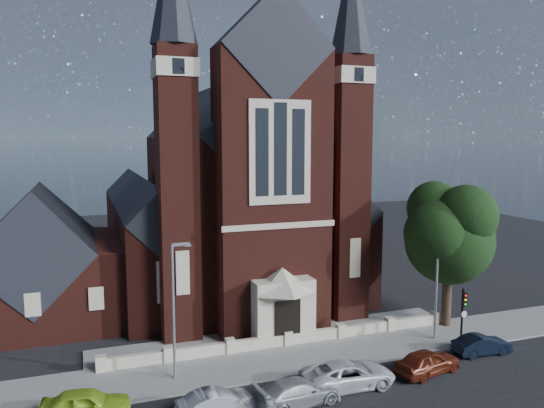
{
  "coord_description": "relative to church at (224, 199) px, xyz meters",
  "views": [
    {
      "loc": [
        -12.65,
        -25.38,
        13.97
      ],
      "look_at": [
        0.89,
        12.0,
        8.99
      ],
      "focal_mm": 35.0,
      "sensor_mm": 36.0,
      "label": 1
    }
  ],
  "objects": [
    {
      "name": "forecourt_wall",
      "position": [
        0.0,
        -16.44,
        -8.19
      ],
      "size": [
        24.0,
        0.4,
        0.9
      ],
      "primitive_type": "cube",
      "color": "#B3A98E",
      "rests_on": "ground"
    },
    {
      "name": "ground",
      "position": [
        0.0,
        -7.94,
        -8.19
      ],
      "size": [
        120.0,
        120.0,
        0.0
      ],
      "primitive_type": "plane",
      "color": "black",
      "rests_on": "ground"
    },
    {
      "name": "car_silver_a",
      "position": [
        -6.69,
        -23.54,
        -7.53
      ],
      "size": [
        4.13,
        1.87,
        1.31
      ],
      "primitive_type": "imported",
      "rotation": [
        0.0,
        0.0,
        1.7
      ],
      "color": "#9D9FA4",
      "rests_on": "ground"
    },
    {
      "name": "forecourt_paving",
      "position": [
        0.0,
        -14.44,
        -8.19
      ],
      "size": [
        26.0,
        3.0,
        0.14
      ],
      "primitive_type": "cube",
      "color": "slate",
      "rests_on": "ground"
    },
    {
      "name": "street_tree",
      "position": [
        12.6,
        -17.23,
        -1.23
      ],
      "size": [
        6.4,
        6.6,
        10.7
      ],
      "color": "black",
      "rests_on": "ground"
    },
    {
      "name": "street_lamp_left",
      "position": [
        -7.91,
        -18.94,
        -3.59
      ],
      "size": [
        1.16,
        0.22,
        8.09
      ],
      "color": "gray",
      "rests_on": "ground"
    },
    {
      "name": "car_silver_b",
      "position": [
        -2.35,
        -23.94,
        -7.49
      ],
      "size": [
        4.96,
        2.48,
        1.38
      ],
      "primitive_type": "imported",
      "rotation": [
        0.0,
        0.0,
        1.69
      ],
      "color": "#96999D",
      "rests_on": "ground"
    },
    {
      "name": "street_lamp_right",
      "position": [
        10.09,
        -18.94,
        -3.59
      ],
      "size": [
        1.16,
        0.22,
        8.09
      ],
      "color": "gray",
      "rests_on": "ground"
    },
    {
      "name": "car_white_suv",
      "position": [
        1.05,
        -23.1,
        -7.44
      ],
      "size": [
        5.44,
        2.61,
        1.49
      ],
      "primitive_type": "imported",
      "rotation": [
        0.0,
        0.0,
        1.55
      ],
      "color": "white",
      "rests_on": "ground"
    },
    {
      "name": "traffic_signal",
      "position": [
        11.0,
        -20.52,
        -5.6
      ],
      "size": [
        0.28,
        0.42,
        4.0
      ],
      "color": "black",
      "rests_on": "ground"
    },
    {
      "name": "car_navy",
      "position": [
        11.38,
        -22.0,
        -7.55
      ],
      "size": [
        3.95,
        1.58,
        1.28
      ],
      "primitive_type": "imported",
      "rotation": [
        0.0,
        0.0,
        1.51
      ],
      "color": "black",
      "rests_on": "ground"
    },
    {
      "name": "car_dark_red",
      "position": [
        6.29,
        -23.18,
        -7.44
      ],
      "size": [
        4.63,
        2.65,
        1.48
      ],
      "primitive_type": "imported",
      "rotation": [
        0.0,
        0.0,
        1.79
      ],
      "color": "#5E2010",
      "rests_on": "ground"
    },
    {
      "name": "pavement_strip",
      "position": [
        0.0,
        -18.44,
        -8.19
      ],
      "size": [
        60.0,
        5.0,
        0.12
      ],
      "primitive_type": "cube",
      "color": "slate",
      "rests_on": "ground"
    },
    {
      "name": "church",
      "position": [
        0.0,
        0.0,
        0.0
      ],
      "size": [
        20.01,
        34.9,
        29.2
      ],
      "color": "#471A12",
      "rests_on": "ground"
    },
    {
      "name": "car_lime_van",
      "position": [
        -12.89,
        -21.58,
        -7.44
      ],
      "size": [
        4.56,
        2.38,
        1.48
      ],
      "primitive_type": "imported",
      "rotation": [
        0.0,
        0.0,
        1.42
      ],
      "color": "#99C928",
      "rests_on": "ground"
    },
    {
      "name": "parish_hall",
      "position": [
        -16.0,
        -4.94,
        -4.17
      ],
      "size": [
        12.0,
        12.2,
        10.24
      ],
      "color": "#471A12",
      "rests_on": "ground"
    }
  ]
}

